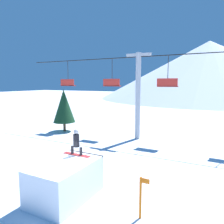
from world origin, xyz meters
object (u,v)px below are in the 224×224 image
at_px(snowboarder, 76,142).
at_px(trail_marker, 141,197).
at_px(snow_ramp, 65,181).
at_px(pine_tree_near, 64,106).

distance_m(snowboarder, trail_marker, 4.21).
bearing_deg(snow_ramp, pine_tree_near, 129.99).
xyz_separation_m(pine_tree_near, trail_marker, (13.03, -11.02, -1.91)).
relative_size(snow_ramp, trail_marker, 1.94).
bearing_deg(pine_tree_near, snowboarder, -47.53).
relative_size(snowboarder, trail_marker, 0.89).
bearing_deg(snowboarder, snow_ramp, -80.61).
bearing_deg(snow_ramp, snowboarder, 99.39).
xyz_separation_m(snowboarder, pine_tree_near, (-9.20, 10.05, 0.43)).
bearing_deg(pine_tree_near, snow_ramp, -50.01).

